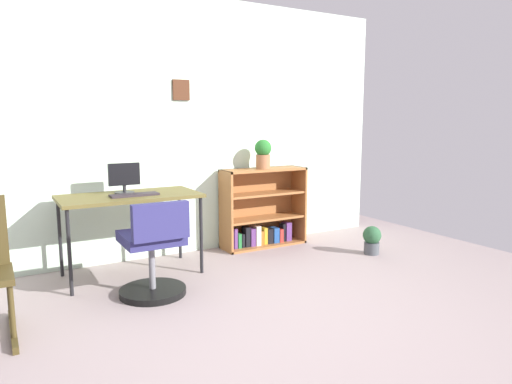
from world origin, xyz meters
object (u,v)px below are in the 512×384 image
Objects in this scene: keyboard at (134,195)px; office_chair at (154,255)px; potted_plant_on_shelf at (263,153)px; bookshelf_low at (261,212)px; monitor at (124,179)px; potted_plant_floor at (372,239)px; desk at (130,201)px.

office_chair is (-0.01, -0.53, -0.39)m from keyboard.
potted_plant_on_shelf is at bearing 12.01° from keyboard.
bookshelf_low reaches higher than keyboard.
bookshelf_low is 3.03× the size of potted_plant_on_shelf.
potted_plant_on_shelf is at bearing 5.15° from monitor.
potted_plant_on_shelf is at bearing 29.53° from office_chair.
keyboard is at bearing -167.99° from potted_plant_on_shelf.
keyboard is 1.30× the size of potted_plant_on_shelf.
potted_plant_on_shelf reaches higher than office_chair.
potted_plant_on_shelf reaches higher than keyboard.
monitor is 0.29× the size of bookshelf_low.
monitor is 0.87m from office_chair.
bookshelf_low is at bearing 7.18° from monitor.
potted_plant_on_shelf reaches higher than potted_plant_floor.
monitor reaches higher than potted_plant_floor.
potted_plant_on_shelf reaches higher than bookshelf_low.
desk is 2.43m from potted_plant_floor.
desk is 3.80× the size of potted_plant_on_shelf.
bookshelf_low is at bearing 10.69° from desk.
keyboard is 0.43× the size of bookshelf_low.
keyboard is 1.57m from bookshelf_low.
desk is 1.53× the size of office_chair.
office_chair reaches higher than potted_plant_floor.
potted_plant_on_shelf is at bearing 8.71° from desk.
office_chair is at bearing -179.44° from potted_plant_floor.
keyboard is 1.39× the size of potted_plant_floor.
potted_plant_floor is at bearing -12.44° from keyboard.
bookshelf_low is (1.49, 0.37, -0.36)m from keyboard.
office_chair is 0.82× the size of bookshelf_low.
desk is at bearing 165.65° from potted_plant_floor.
bookshelf_low is 0.65m from potted_plant_on_shelf.
desk is 0.21m from monitor.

